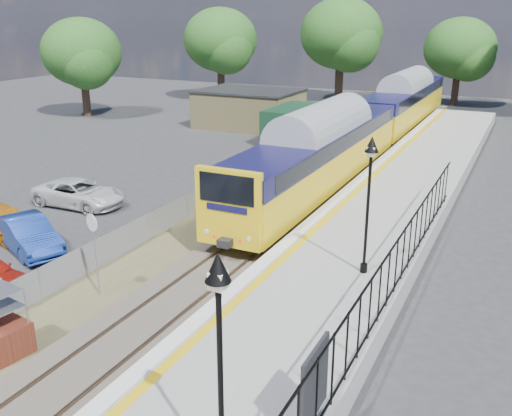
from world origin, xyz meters
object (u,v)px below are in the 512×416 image
Objects in this scene: speed_sign at (94,241)px; car_blue at (28,234)px; car_yellow at (3,222)px; car_white at (79,193)px; victorian_lamp_south at (219,320)px; brick_plinth at (0,325)px; victorian_lamp_north at (370,174)px; train at (373,120)px.

speed_sign reaches higher than car_blue.
car_yellow is (-7.39, 2.56, -1.39)m from speed_sign.
car_white is at bearing 45.94° from car_blue.
brick_plinth is at bearing 165.38° from victorian_lamp_south.
victorian_lamp_south is at bearing -88.85° from victorian_lamp_north.
train reaches higher than car_white.
train is 8.64× the size of car_white.
train reaches higher than brick_plinth.
victorian_lamp_north is at bearing -57.58° from car_blue.
car_blue reaches higher than car_yellow.
victorian_lamp_south is 2.26× the size of brick_plinth.
train is at bearing 100.48° from speed_sign.
car_blue is (-7.90, -22.74, -1.64)m from train.
car_yellow is at bearing 96.05° from car_blue.
car_yellow is at bearing -114.60° from train.
victorian_lamp_north is 2.26× the size of brick_plinth.
victorian_lamp_south is 0.11× the size of train.
car_blue is (-13.20, -2.03, -3.59)m from victorian_lamp_north.
victorian_lamp_south reaches higher than car_white.
speed_sign is at bearing 143.36° from victorian_lamp_south.
car_yellow is (-2.20, 0.70, -0.07)m from car_blue.
train reaches higher than car_blue.
speed_sign reaches higher than brick_plinth.
car_blue is 0.97× the size of car_yellow.
victorian_lamp_south is 9.10m from brick_plinth.
speed_sign is 0.63× the size of car_white.
speed_sign is (-8.01, -3.89, -2.27)m from victorian_lamp_north.
victorian_lamp_south is 20.76m from car_white.
victorian_lamp_south is 31.26m from train.
car_yellow is (-10.09, -22.05, -1.70)m from train.
brick_plinth is at bearing -95.40° from train.
car_white is (-10.06, -17.46, -1.69)m from train.
victorian_lamp_north is 11.70m from brick_plinth.
car_blue is 5.70m from car_white.
brick_plinth is 4.10m from speed_sign.
car_blue reaches higher than car_white.
victorian_lamp_north is at bearing 44.49° from brick_plinth.
victorian_lamp_south reaches higher than brick_plinth.
car_yellow is (-15.39, -1.33, -3.66)m from victorian_lamp_north.
train is 20.22m from car_white.
car_yellow is at bearing 138.55° from brick_plinth.
victorian_lamp_south reaches higher than speed_sign.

